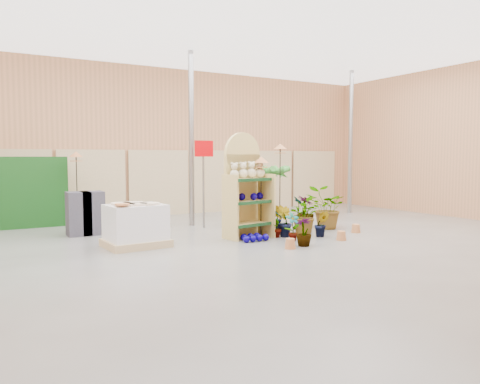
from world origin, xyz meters
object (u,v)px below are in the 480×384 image
object	(u,v)px
pallet_stack	(136,226)
bird_table_front	(261,162)
display_shelf	(245,189)
potted_plant_2	(302,215)

from	to	relation	value
pallet_stack	bird_table_front	distance (m)	3.09
display_shelf	bird_table_front	xyz separation A→B (m)	(0.35, -0.12, 0.60)
display_shelf	potted_plant_2	world-z (taller)	display_shelf
pallet_stack	display_shelf	bearing A→B (deg)	-6.91
display_shelf	pallet_stack	size ratio (longest dim) A/B	1.86
bird_table_front	potted_plant_2	bearing A→B (deg)	-6.10
pallet_stack	potted_plant_2	xyz separation A→B (m)	(3.89, -0.37, 0.00)
display_shelf	bird_table_front	distance (m)	0.71
bird_table_front	potted_plant_2	world-z (taller)	bird_table_front
bird_table_front	potted_plant_2	size ratio (longest dim) A/B	2.11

